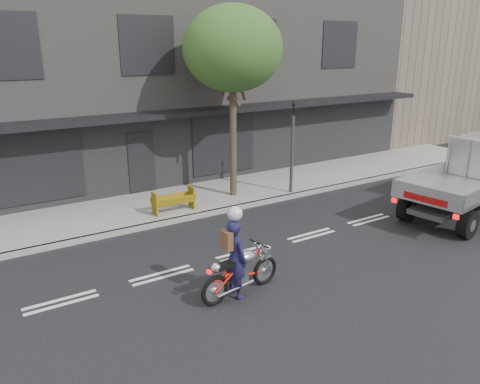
% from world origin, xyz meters
% --- Properties ---
extents(ground, '(80.00, 80.00, 0.00)m').
position_xyz_m(ground, '(0.00, 0.00, 0.00)').
color(ground, black).
rests_on(ground, ground).
extents(sidewalk, '(32.00, 3.20, 0.15)m').
position_xyz_m(sidewalk, '(0.00, 4.70, 0.07)').
color(sidewalk, gray).
rests_on(sidewalk, ground).
extents(kerb, '(32.00, 0.20, 0.15)m').
position_xyz_m(kerb, '(0.00, 3.10, 0.07)').
color(kerb, gray).
rests_on(kerb, ground).
extents(building_main, '(26.00, 10.00, 8.00)m').
position_xyz_m(building_main, '(0.00, 11.30, 4.00)').
color(building_main, slate).
rests_on(building_main, ground).
extents(building_neighbour, '(14.00, 10.00, 10.00)m').
position_xyz_m(building_neighbour, '(20.00, 11.30, 5.00)').
color(building_neighbour, brown).
rests_on(building_neighbour, ground).
extents(street_tree, '(3.40, 3.40, 6.74)m').
position_xyz_m(street_tree, '(2.20, 4.20, 5.28)').
color(street_tree, '#382B21').
rests_on(street_tree, ground).
extents(traffic_light_pole, '(0.12, 0.12, 3.50)m').
position_xyz_m(traffic_light_pole, '(4.20, 3.35, 1.65)').
color(traffic_light_pole, '#2D2D30').
rests_on(traffic_light_pole, ground).
extents(motorcycle, '(2.19, 0.64, 1.13)m').
position_xyz_m(motorcycle, '(-1.20, -1.78, 0.58)').
color(motorcycle, black).
rests_on(motorcycle, ground).
extents(rider, '(0.53, 0.73, 1.84)m').
position_xyz_m(rider, '(-1.35, -1.78, 0.92)').
color(rider, '#17153A').
rests_on(rider, ground).
extents(construction_barrier, '(1.43, 0.62, 0.79)m').
position_xyz_m(construction_barrier, '(-0.40, 3.50, 0.54)').
color(construction_barrier, yellow).
rests_on(construction_barrier, sidewalk).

